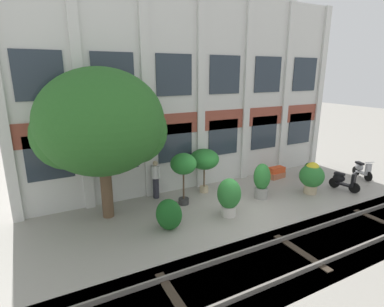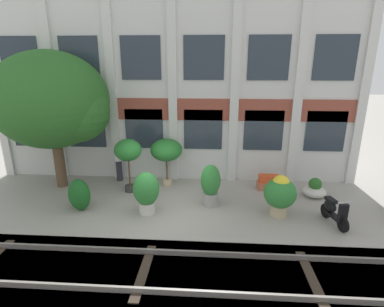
{
  "view_description": "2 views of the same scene",
  "coord_description": "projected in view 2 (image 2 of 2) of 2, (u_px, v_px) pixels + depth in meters",
  "views": [
    {
      "loc": [
        -6.6,
        -8.67,
        5.25
      ],
      "look_at": [
        -0.89,
        2.2,
        1.92
      ],
      "focal_mm": 28.0,
      "sensor_mm": 36.0,
      "label": 1
    },
    {
      "loc": [
        1.62,
        -9.34,
        5.03
      ],
      "look_at": [
        0.87,
        1.96,
        1.53
      ],
      "focal_mm": 28.0,
      "sensor_mm": 36.0,
      "label": 2
    }
  ],
  "objects": [
    {
      "name": "potted_plant_ribbed_drum",
      "position": [
        211.0,
        183.0,
        10.69
      ],
      "size": [
        0.71,
        0.71,
        1.55
      ],
      "color": "gray",
      "rests_on": "ground"
    },
    {
      "name": "potted_plant_glazed_jar",
      "position": [
        146.0,
        191.0,
        10.16
      ],
      "size": [
        0.89,
        0.89,
        1.47
      ],
      "color": "beige",
      "rests_on": "ground"
    },
    {
      "name": "potted_plant_low_pan",
      "position": [
        166.0,
        151.0,
        12.27
      ],
      "size": [
        1.31,
        1.31,
        2.0
      ],
      "color": "tan",
      "rests_on": "ground"
    },
    {
      "name": "potted_plant_fluted_column",
      "position": [
        280.0,
        193.0,
        9.97
      ],
      "size": [
        1.07,
        1.07,
        1.45
      ],
      "color": "tan",
      "rests_on": "ground"
    },
    {
      "name": "broadleaf_tree",
      "position": [
        51.0,
        103.0,
        11.59
      ],
      "size": [
        4.62,
        4.4,
        5.46
      ],
      "color": "brown",
      "rests_on": "ground"
    },
    {
      "name": "resident_by_doorway",
      "position": [
        119.0,
        161.0,
        12.96
      ],
      "size": [
        0.34,
        0.51,
        1.67
      ],
      "rotation": [
        0.0,
        0.0,
        -2.81
      ],
      "color": "#282833",
      "rests_on": "ground"
    },
    {
      "name": "potted_plant_terracotta_small",
      "position": [
        128.0,
        152.0,
        11.61
      ],
      "size": [
        1.06,
        1.06,
        2.16
      ],
      "color": "#333333",
      "rests_on": "ground"
    },
    {
      "name": "potted_plant_square_trough",
      "position": [
        269.0,
        182.0,
        12.27
      ],
      "size": [
        0.97,
        0.58,
        0.57
      ],
      "color": "#B76647",
      "rests_on": "ground"
    },
    {
      "name": "topiary_hedge",
      "position": [
        79.0,
        195.0,
        10.48
      ],
      "size": [
        1.15,
        1.13,
        1.11
      ],
      "primitive_type": "ellipsoid",
      "rotation": [
        0.0,
        0.0,
        5.57
      ],
      "color": "#19561E",
      "rests_on": "ground"
    },
    {
      "name": "scooter_second_parked",
      "position": [
        334.0,
        211.0,
        9.59
      ],
      "size": [
        0.59,
        1.36,
        0.98
      ],
      "rotation": [
        0.0,
        0.0,
        4.94
      ],
      "color": "black",
      "rests_on": "ground"
    },
    {
      "name": "apartment_facade",
      "position": [
        173.0,
        80.0,
        12.4
      ],
      "size": [
        15.55,
        0.64,
        8.58
      ],
      "color": "silver",
      "rests_on": "ground"
    },
    {
      "name": "rail_tracks",
      "position": [
        144.0,
        276.0,
        7.51
      ],
      "size": [
        23.19,
        2.8,
        0.43
      ],
      "color": "#423F3A",
      "rests_on": "ground"
    },
    {
      "name": "ground_plane",
      "position": [
        164.0,
        211.0,
        10.49
      ],
      "size": [
        80.0,
        80.0,
        0.0
      ],
      "primitive_type": "plane",
      "color": "#9E998E"
    },
    {
      "name": "potted_plant_wide_bowl",
      "position": [
        315.0,
        190.0,
        11.53
      ],
      "size": [
        0.87,
        0.87,
        0.77
      ],
      "color": "beige",
      "rests_on": "ground"
    }
  ]
}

